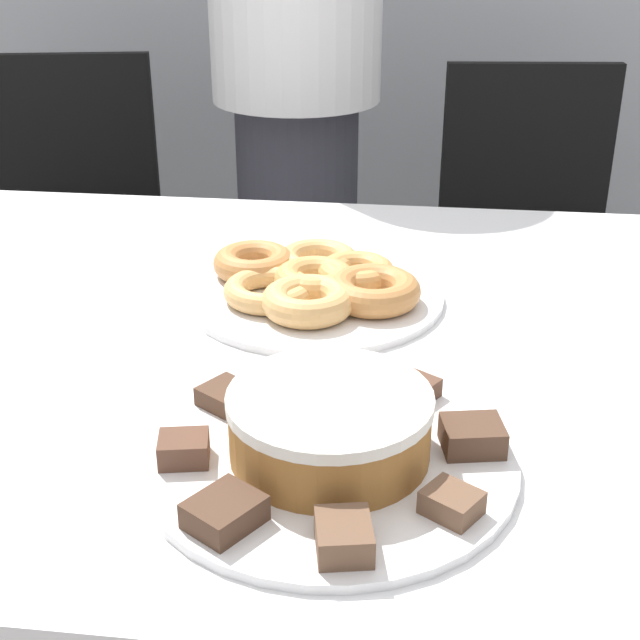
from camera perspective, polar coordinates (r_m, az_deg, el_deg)
table at (r=1.14m, az=-0.99°, el=-3.85°), size 1.95×1.03×0.73m
person_standing at (r=1.98m, az=-1.53°, el=15.37°), size 0.36×0.36×1.65m
office_chair_left at (r=2.27m, az=-15.30°, el=3.82°), size 0.52×0.52×0.88m
office_chair_right at (r=2.12m, az=13.15°, el=2.55°), size 0.48×0.48×0.88m
plate_cake at (r=0.86m, az=0.61°, el=-8.85°), size 0.36×0.36×0.01m
plate_donuts at (r=1.20m, az=-0.44°, el=1.60°), size 0.35×0.35×0.01m
frosted_cake at (r=0.84m, az=0.63°, el=-6.72°), size 0.19×0.19×0.07m
lamington_0 at (r=0.85m, az=-8.71°, el=-8.16°), size 0.05×0.05×0.03m
lamington_1 at (r=0.77m, az=-6.13°, el=-12.13°), size 0.08×0.08×0.02m
lamington_2 at (r=0.74m, az=1.53°, el=-13.69°), size 0.05×0.06×0.03m
lamington_3 at (r=0.79m, az=8.43°, el=-11.49°), size 0.06×0.06×0.02m
lamington_4 at (r=0.87m, az=9.73°, el=-7.32°), size 0.07×0.06×0.03m
lamington_5 at (r=0.95m, az=6.01°, el=-4.46°), size 0.06×0.06×0.02m
lamington_6 at (r=0.97m, az=-0.06°, el=-3.52°), size 0.05×0.06×0.02m
lamington_7 at (r=0.93m, az=-5.86°, el=-4.91°), size 0.07×0.07×0.02m
donut_0 at (r=1.19m, az=-0.44°, el=2.62°), size 0.11×0.11×0.04m
donut_1 at (r=1.15m, az=3.42°, el=1.90°), size 0.12×0.12×0.04m
donut_2 at (r=1.21m, az=2.32°, el=3.04°), size 0.11×0.11×0.03m
donut_3 at (r=1.26m, az=-0.17°, el=3.85°), size 0.11×0.11×0.03m
donut_4 at (r=1.25m, az=-4.25°, el=3.68°), size 0.11×0.11×0.04m
donut_5 at (r=1.17m, az=-3.28°, el=1.91°), size 0.12×0.12×0.03m
donut_6 at (r=1.12m, az=-0.89°, el=1.23°), size 0.12×0.12×0.04m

